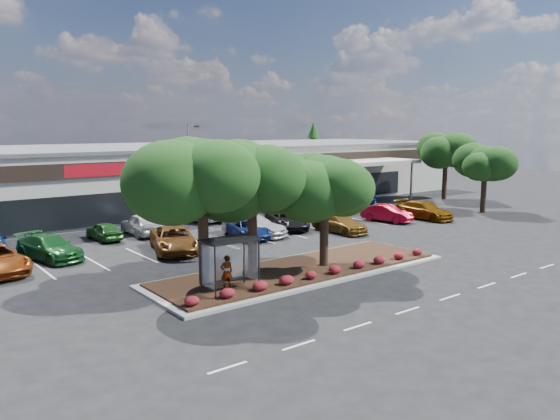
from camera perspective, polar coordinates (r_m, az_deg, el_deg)
ground at (r=29.92m, az=10.12°, el=-7.38°), size 160.00×160.00×0.00m
retail_store at (r=57.48m, az=-15.70°, el=3.35°), size 80.40×25.20×6.25m
landscape_island at (r=31.31m, az=2.18°, el=-6.28°), size 18.00×6.00×0.26m
lane_markings at (r=37.38m, az=-1.98°, el=-3.99°), size 33.12×20.06×0.01m
shrub_row at (r=29.69m, az=4.80°, el=-6.38°), size 17.00×0.80×0.50m
bus_shelter at (r=26.80m, az=-5.40°, el=-4.09°), size 2.75×1.55×2.59m
island_tree_west at (r=27.51m, az=-8.07°, el=0.22°), size 7.20×7.20×7.89m
island_tree_mid at (r=29.99m, az=-2.92°, el=0.45°), size 6.60×6.60×7.32m
island_tree_east at (r=31.37m, az=4.66°, el=0.04°), size 5.80×5.80×6.50m
tree_east_near at (r=55.92m, az=20.57°, el=3.08°), size 5.60×5.60×6.51m
tree_east_far at (r=64.44m, az=16.89°, el=4.44°), size 6.40×6.40×7.62m
conifer_north_east at (r=84.13m, az=3.48°, el=6.19°), size 3.96×3.96×9.00m
person_waiting at (r=27.12m, az=-5.60°, el=-6.51°), size 0.71×0.56×1.73m
light_pole at (r=53.80m, az=-9.40°, el=3.80°), size 1.43×0.51×8.44m
car_1 at (r=36.96m, az=-22.96°, el=-3.63°), size 3.48×5.64×1.52m
car_2 at (r=36.83m, az=-11.02°, el=-3.04°), size 4.48×6.46×1.64m
car_3 at (r=40.63m, az=-3.37°, el=-1.98°), size 3.37×5.32×1.37m
car_4 at (r=41.40m, az=-2.66°, el=-1.64°), size 3.90×5.81×1.56m
car_5 at (r=44.16m, az=0.74°, el=-0.99°), size 4.45×6.11×1.54m
car_6 at (r=42.96m, az=6.22°, el=-1.37°), size 2.17×5.09×1.46m
car_7 at (r=48.34m, az=11.11°, el=-0.35°), size 2.55×4.67×1.46m
car_8 at (r=50.46m, az=14.81°, el=-0.02°), size 2.48×5.58×1.59m
car_10 at (r=41.87m, az=-17.91°, el=-2.10°), size 1.71×3.98×1.34m
car_11 at (r=43.02m, az=-14.23°, el=-1.41°), size 2.22×5.09×1.71m
car_12 at (r=47.99m, az=-8.57°, el=-0.23°), size 2.99×5.35×1.67m
car_13 at (r=47.33m, az=-5.33°, el=-0.50°), size 2.40×4.25×1.32m
car_14 at (r=49.75m, az=-4.99°, el=0.14°), size 2.29×4.96×1.65m
car_15 at (r=52.66m, az=1.33°, el=0.67°), size 2.59×5.31×1.68m
car_16 at (r=53.71m, az=4.51°, el=0.76°), size 2.47×4.89×1.60m
car_17 at (r=60.12m, az=8.45°, el=1.43°), size 3.43×5.04×1.36m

